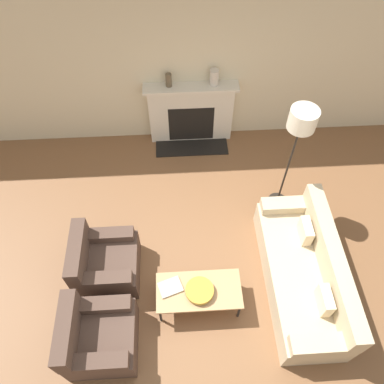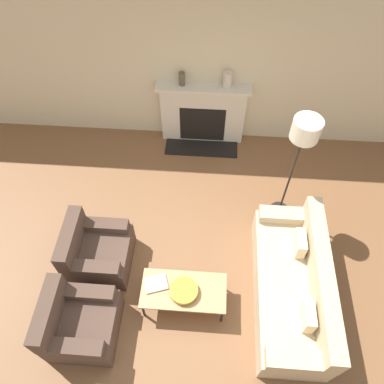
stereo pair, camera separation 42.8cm
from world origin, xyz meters
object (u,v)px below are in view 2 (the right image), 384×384
Objects in this scene: floor_lamp at (303,138)px; armchair_far at (96,252)px; mantel_vase_left at (182,79)px; coffee_table at (184,291)px; fireplace at (203,114)px; couch at (294,286)px; armchair_near at (79,323)px; bowl at (184,291)px; mantel_vase_center_left at (227,80)px; book at (156,284)px.

armchair_far is at bearing -157.66° from floor_lamp.
coffee_table is at bearing -84.94° from mantel_vase_left.
armchair_far is (-1.33, -2.60, -0.26)m from fireplace.
couch is 2.75m from armchair_near.
fireplace is 3.82m from armchair_near.
couch is at bearing -88.40° from floor_lamp.
couch reaches higher than bowl.
armchair_near is at bearing -110.35° from fireplace.
armchair_far is at bearing 0.00° from armchair_near.
couch is 8.02× the size of mantel_vase_center_left.
book is at bearing -104.73° from mantel_vase_center_left.
mantel_vase_center_left is (1.69, 3.59, 0.99)m from armchair_near.
bowl is at bearing -112.43° from armchair_far.
book is 1.28× the size of mantel_vase_center_left.
couch is at bearing 7.71° from coffee_table.
couch is at bearing -14.14° from book.
couch reaches higher than coffee_table.
book is (-1.78, -0.13, 0.09)m from couch.
armchair_far is 0.43× the size of floor_lamp.
bowl is 3.25m from mantel_vase_left.
couch is at bearing -65.18° from fireplace.
coffee_table is 3.19× the size of book.
fireplace is 3.12m from bowl.
mantel_vase_left is (-0.28, 3.11, 0.91)m from coffee_table.
armchair_near is 1.05m from book.
floor_lamp is at bearing 49.38° from bowl.
mantel_vase_center_left reaches higher than fireplace.
book is (-0.36, 0.06, 0.04)m from coffee_table.
floor_lamp is at bearing -49.39° from fireplace.
armchair_far is at bearing 135.50° from book.
armchair_near is (-1.33, -3.57, -0.26)m from fireplace.
fireplace reaches higher than coffee_table.
bowl is (-1.41, -0.22, 0.12)m from couch.
book is (0.89, 0.54, 0.10)m from armchair_near.
fireplace reaches higher than armchair_far.
mantel_vase_left is (-0.28, 3.13, 0.83)m from bowl.
mantel_vase_left is at bearing -20.46° from armchair_far.
fireplace is 3.21m from couch.
mantel_vase_center_left is (-0.97, 2.92, 0.98)m from couch.
floor_lamp is at bearing -58.65° from mantel_vase_center_left.
armchair_far is (0.00, 0.97, 0.00)m from armchair_near.
armchair_far is at bearing -110.46° from mantel_vase_left.
floor_lamp is (1.74, 1.52, 1.22)m from book.
bowl is 3.28m from mantel_vase_center_left.
coffee_table is at bearing -69.01° from armchair_near.
bowl is at bearing -84.87° from mantel_vase_left.
bowl reaches higher than book.
coffee_table is at bearing -131.21° from floor_lamp.
floor_lamp reaches higher than book.
couch is 2.58× the size of armchair_far.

